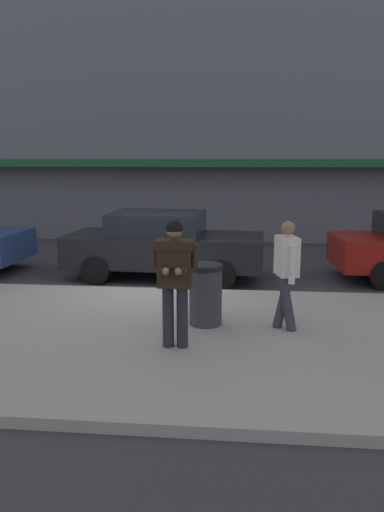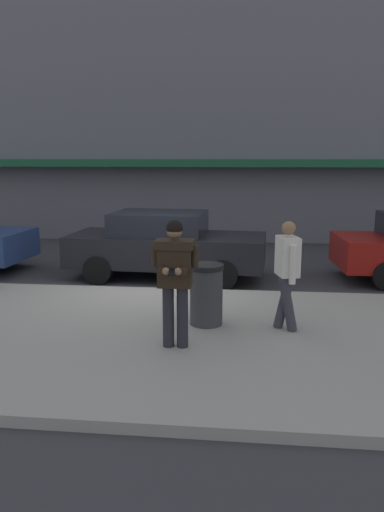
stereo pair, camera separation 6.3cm
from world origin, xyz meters
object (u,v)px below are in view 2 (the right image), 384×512
object	(u,v)px
man_texting_on_phone	(175,270)
pedestrian_in_light_coat	(287,269)
parked_sedan_mid	(166,244)
trash_bin	(206,294)

from	to	relation	value
man_texting_on_phone	pedestrian_in_light_coat	size ratio (longest dim) A/B	1.06
parked_sedan_mid	man_texting_on_phone	bearing A→B (deg)	-79.20
parked_sedan_mid	trash_bin	size ratio (longest dim) A/B	4.69
parked_sedan_mid	pedestrian_in_light_coat	size ratio (longest dim) A/B	2.70
parked_sedan_mid	trash_bin	xyz separation A→B (m)	(1.24, -3.64, -0.16)
pedestrian_in_light_coat	trash_bin	world-z (taller)	pedestrian_in_light_coat
parked_sedan_mid	pedestrian_in_light_coat	xyz separation A→B (m)	(2.49, -3.76, 0.32)
parked_sedan_mid	man_texting_on_phone	distance (m)	4.78
man_texting_on_phone	trash_bin	world-z (taller)	man_texting_on_phone
man_texting_on_phone	trash_bin	distance (m)	1.26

